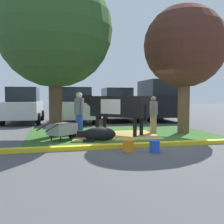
{
  "coord_description": "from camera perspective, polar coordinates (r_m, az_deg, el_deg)",
  "views": [
    {
      "loc": [
        -3.07,
        -8.46,
        1.5
      ],
      "look_at": [
        -0.75,
        1.46,
        0.9
      ],
      "focal_mm": 42.08,
      "sensor_mm": 36.0,
      "label": 1
    }
  ],
  "objects": [
    {
      "name": "shade_tree_right",
      "position": [
        11.25,
        15.5,
        13.46
      ],
      "size": [
        3.29,
        3.29,
        5.17
      ],
      "color": "brown",
      "rests_on": "ground"
    },
    {
      "name": "hay_bedding",
      "position": [
        10.01,
        0.39,
        -5.11
      ],
      "size": [
        3.31,
        2.54,
        0.04
      ],
      "primitive_type": "cube",
      "rotation": [
        0.0,
        0.0,
        -0.05
      ],
      "color": "tan",
      "rests_on": "ground"
    },
    {
      "name": "person_visitor_near",
      "position": [
        9.51,
        -7.15,
        -0.29
      ],
      "size": [
        0.34,
        0.5,
        1.67
      ],
      "color": "#23478C",
      "rests_on": "ground"
    },
    {
      "name": "shade_tree_left",
      "position": [
        10.2,
        -12.35,
        17.03
      ],
      "size": [
        4.2,
        4.2,
        6.05
      ],
      "color": "#4C3823",
      "rests_on": "ground"
    },
    {
      "name": "suv_black",
      "position": [
        16.93,
        9.75,
        2.55
      ],
      "size": [
        2.27,
        4.68,
        2.52
      ],
      "color": "black",
      "rests_on": "ground"
    },
    {
      "name": "grass_island",
      "position": [
        10.49,
        2.05,
        -4.8
      ],
      "size": [
        7.23,
        5.07,
        0.02
      ],
      "primitive_type": "cube",
      "color": "#2D5B23",
      "rests_on": "ground"
    },
    {
      "name": "cow_holstein",
      "position": [
        10.22,
        0.97,
        1.16
      ],
      "size": [
        2.39,
        2.57,
        1.56
      ],
      "color": "black",
      "rests_on": "ground"
    },
    {
      "name": "sedan_blue",
      "position": [
        15.79,
        -18.6,
        1.33
      ],
      "size": [
        2.16,
        4.47,
        2.02
      ],
      "color": "silver",
      "rests_on": "ground"
    },
    {
      "name": "wheelbarrow",
      "position": [
        9.1,
        -10.6,
        -3.72
      ],
      "size": [
        1.39,
        1.31,
        0.63
      ],
      "color": "gray",
      "rests_on": "ground"
    },
    {
      "name": "hatchback_white",
      "position": [
        16.26,
        0.99,
        1.56
      ],
      "size": [
        2.16,
        4.47,
        2.02
      ],
      "color": "#B7B7BC",
      "rests_on": "ground"
    },
    {
      "name": "curb_yellow",
      "position": [
        7.96,
        7.16,
        -7.09
      ],
      "size": [
        8.43,
        0.24,
        0.12
      ],
      "primitive_type": "cube",
      "color": "yellow",
      "rests_on": "ground"
    },
    {
      "name": "calf_lying",
      "position": [
        8.81,
        -3.0,
        -4.87
      ],
      "size": [
        1.33,
        0.64,
        0.48
      ],
      "color": "black",
      "rests_on": "ground"
    },
    {
      "name": "ground_plane",
      "position": [
        9.13,
        6.74,
        -6.11
      ],
      "size": [
        80.0,
        80.0,
        0.0
      ],
      "primitive_type": "plane",
      "color": "#4C4C4F"
    },
    {
      "name": "person_handler",
      "position": [
        10.67,
        8.99,
        -0.39
      ],
      "size": [
        0.34,
        0.53,
        1.52
      ],
      "color": "#9E7F5B",
      "rests_on": "ground"
    },
    {
      "name": "bucket_blue",
      "position": [
        7.22,
        9.24,
        -7.3
      ],
      "size": [
        0.3,
        0.3,
        0.32
      ],
      "color": "blue",
      "rests_on": "ground"
    },
    {
      "name": "bucket_orange",
      "position": [
        7.21,
        3.56,
        -7.26
      ],
      "size": [
        0.33,
        0.33,
        0.33
      ],
      "color": "orange",
      "rests_on": "ground"
    },
    {
      "name": "sedan_silver",
      "position": [
        15.34,
        -7.81,
        1.42
      ],
      "size": [
        2.16,
        4.47,
        2.02
      ],
      "color": "silver",
      "rests_on": "ground"
    }
  ]
}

